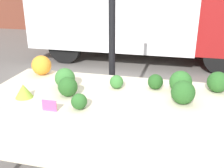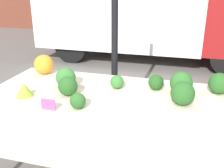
# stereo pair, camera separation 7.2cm
# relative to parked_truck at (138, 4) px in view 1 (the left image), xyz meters

# --- Properties ---
(tent_pole) EXTENTS (0.07, 0.07, 2.29)m
(tent_pole) POSITION_rel_parked_truck_xyz_m (0.25, -3.59, -0.09)
(tent_pole) COLOR black
(tent_pole) RESTS_ON ground_plane
(parked_truck) EXTENTS (4.90, 2.24, 2.29)m
(parked_truck) POSITION_rel_parked_truck_xyz_m (0.00, 0.00, 0.00)
(parked_truck) COLOR white
(parked_truck) RESTS_ON ground_plane
(market_table) EXTENTS (2.03, 0.86, 0.86)m
(market_table) POSITION_rel_parked_truck_xyz_m (0.43, -4.40, -0.48)
(market_table) COLOR beige
(market_table) RESTS_ON ground_plane
(orange_cauliflower) EXTENTS (0.19, 0.19, 0.19)m
(orange_cauliflower) POSITION_rel_parked_truck_xyz_m (-0.35, -4.04, -0.28)
(orange_cauliflower) COLOR orange
(orange_cauliflower) RESTS_ON market_table
(romanesco_head) EXTENTS (0.14, 0.14, 0.11)m
(romanesco_head) POSITION_rel_parked_truck_xyz_m (-0.22, -4.58, -0.32)
(romanesco_head) COLOR #93B238
(romanesco_head) RESTS_ON market_table
(broccoli_head_0) EXTENTS (0.12, 0.12, 0.12)m
(broccoli_head_0) POSITION_rel_parked_truck_xyz_m (0.27, -4.67, -0.32)
(broccoli_head_0) COLOR #2D6628
(broccoli_head_0) RESTS_ON market_table
(broccoli_head_1) EXTENTS (0.18, 0.18, 0.18)m
(broccoli_head_1) POSITION_rel_parked_truck_xyz_m (0.99, -4.40, -0.29)
(broccoli_head_1) COLOR #285B23
(broccoli_head_1) RESTS_ON market_table
(broccoli_head_2) EXTENTS (0.17, 0.17, 0.17)m
(broccoli_head_2) POSITION_rel_parked_truck_xyz_m (0.01, -4.31, -0.29)
(broccoli_head_2) COLOR #387533
(broccoli_head_2) RESTS_ON market_table
(broccoli_head_3) EXTENTS (0.12, 0.12, 0.12)m
(broccoli_head_3) POSITION_rel_parked_truck_xyz_m (0.44, -4.22, -0.32)
(broccoli_head_3) COLOR #387533
(broccoli_head_3) RESTS_ON market_table
(broccoli_head_4) EXTENTS (0.17, 0.17, 0.17)m
(broccoli_head_4) POSITION_rel_parked_truck_xyz_m (1.27, -4.10, -0.29)
(broccoli_head_4) COLOR #285B23
(broccoli_head_4) RESTS_ON market_table
(broccoli_head_5) EXTENTS (0.18, 0.18, 0.18)m
(broccoli_head_5) POSITION_rel_parked_truck_xyz_m (0.97, -4.19, -0.29)
(broccoli_head_5) COLOR #2D6628
(broccoli_head_5) RESTS_ON market_table
(broccoli_head_6) EXTENTS (0.16, 0.16, 0.16)m
(broccoli_head_6) POSITION_rel_parked_truck_xyz_m (0.10, -4.47, -0.30)
(broccoli_head_6) COLOR #285B23
(broccoli_head_6) RESTS_ON market_table
(broccoli_head_7) EXTENTS (0.13, 0.13, 0.13)m
(broccoli_head_7) POSITION_rel_parked_truck_xyz_m (0.77, -4.16, -0.31)
(broccoli_head_7) COLOR #23511E
(broccoli_head_7) RESTS_ON market_table
(price_sign) EXTENTS (0.11, 0.01, 0.08)m
(price_sign) POSITION_rel_parked_truck_xyz_m (0.08, -4.75, -0.33)
(price_sign) COLOR #F45B9E
(price_sign) RESTS_ON market_table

